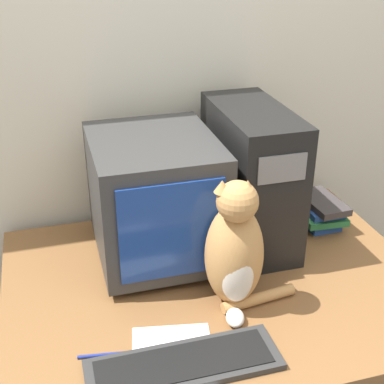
{
  "coord_description": "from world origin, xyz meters",
  "views": [
    {
      "loc": [
        -0.45,
        -0.81,
        1.75
      ],
      "look_at": [
        -0.07,
        0.53,
        1.04
      ],
      "focal_mm": 50.0,
      "sensor_mm": 36.0,
      "label": 1
    }
  ],
  "objects_px": {
    "cat": "(235,251)",
    "book_stack": "(320,211)",
    "crt_monitor": "(155,198)",
    "computer_tower": "(250,176)",
    "keyboard": "(184,365)",
    "pen": "(108,354)"
  },
  "relations": [
    {
      "from": "crt_monitor",
      "to": "pen",
      "type": "bearing_deg",
      "value": -117.49
    },
    {
      "from": "cat",
      "to": "pen",
      "type": "distance_m",
      "value": 0.44
    },
    {
      "from": "keyboard",
      "to": "cat",
      "type": "xyz_separation_m",
      "value": [
        0.21,
        0.21,
        0.17
      ]
    },
    {
      "from": "cat",
      "to": "book_stack",
      "type": "bearing_deg",
      "value": 52.3
    },
    {
      "from": "book_stack",
      "to": "keyboard",
      "type": "bearing_deg",
      "value": -140.11
    },
    {
      "from": "computer_tower",
      "to": "book_stack",
      "type": "distance_m",
      "value": 0.34
    },
    {
      "from": "computer_tower",
      "to": "book_stack",
      "type": "bearing_deg",
      "value": 2.45
    },
    {
      "from": "keyboard",
      "to": "cat",
      "type": "relative_size",
      "value": 1.21
    },
    {
      "from": "keyboard",
      "to": "cat",
      "type": "bearing_deg",
      "value": 45.76
    },
    {
      "from": "computer_tower",
      "to": "cat",
      "type": "xyz_separation_m",
      "value": [
        -0.17,
        -0.33,
        -0.06
      ]
    },
    {
      "from": "keyboard",
      "to": "pen",
      "type": "xyz_separation_m",
      "value": [
        -0.18,
        0.09,
        -0.01
      ]
    },
    {
      "from": "crt_monitor",
      "to": "cat",
      "type": "xyz_separation_m",
      "value": [
        0.16,
        -0.31,
        -0.04
      ]
    },
    {
      "from": "computer_tower",
      "to": "cat",
      "type": "bearing_deg",
      "value": -117.54
    },
    {
      "from": "computer_tower",
      "to": "keyboard",
      "type": "bearing_deg",
      "value": -124.92
    },
    {
      "from": "computer_tower",
      "to": "keyboard",
      "type": "xyz_separation_m",
      "value": [
        -0.38,
        -0.55,
        -0.23
      ]
    },
    {
      "from": "computer_tower",
      "to": "keyboard",
      "type": "relative_size",
      "value": 0.96
    },
    {
      "from": "cat",
      "to": "pen",
      "type": "relative_size",
      "value": 2.6
    },
    {
      "from": "crt_monitor",
      "to": "computer_tower",
      "type": "distance_m",
      "value": 0.34
    },
    {
      "from": "cat",
      "to": "pen",
      "type": "height_order",
      "value": "cat"
    },
    {
      "from": "book_stack",
      "to": "pen",
      "type": "distance_m",
      "value": 0.97
    },
    {
      "from": "book_stack",
      "to": "computer_tower",
      "type": "bearing_deg",
      "value": -177.55
    },
    {
      "from": "keyboard",
      "to": "book_stack",
      "type": "bearing_deg",
      "value": 39.89
    }
  ]
}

